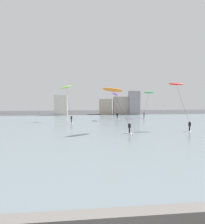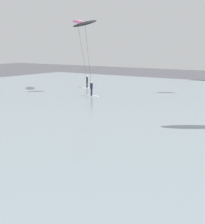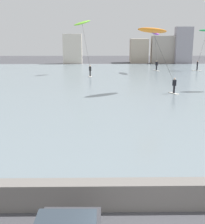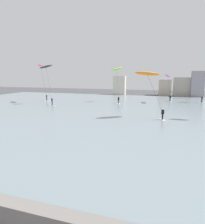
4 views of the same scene
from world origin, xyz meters
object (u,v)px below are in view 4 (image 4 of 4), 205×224
Objects in this scene: kitesurfer_black at (47,71)px; kitesurfer_pink at (41,68)px; kitesurfer_purple at (168,78)px; kitesurfer_orange at (148,76)px; kitesurfer_lime at (117,72)px.

kitesurfer_pink is at bearing 141.79° from kitesurfer_black.
kitesurfer_orange is at bearing -100.61° from kitesurfer_purple.
kitesurfer_orange is 0.80× the size of kitesurfer_pink.
kitesurfer_black is 1.04× the size of kitesurfer_lime.
kitesurfer_lime reaches higher than kitesurfer_purple.
kitesurfer_pink is (-15.93, -5.54, 0.85)m from kitesurfer_lime.
kitesurfer_orange reaches higher than kitesurfer_purple.
kitesurfer_black reaches higher than kitesurfer_lime.
kitesurfer_purple is 28.12m from kitesurfer_pink.
kitesurfer_pink is at bearing -164.32° from kitesurfer_purple.
kitesurfer_lime is (-7.87, 14.98, 0.75)m from kitesurfer_orange.
kitesurfer_black is 3.64m from kitesurfer_pink.
kitesurfer_orange is at bearing -21.65° from kitesurfer_pink.
kitesurfer_lime is at bearing 117.72° from kitesurfer_orange.
kitesurfer_lime is (13.12, 7.75, -0.21)m from kitesurfer_black.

